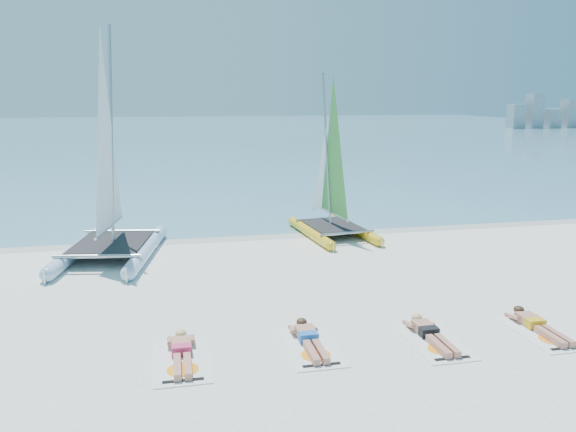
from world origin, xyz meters
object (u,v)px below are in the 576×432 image
object	(u,v)px
sunbather_a	(182,351)
sunbather_d	(536,324)
towel_a	(182,361)
sunbather_c	(430,333)
towel_d	(542,333)
towel_b	(311,347)
sunbather_b	(309,338)
catamaran_yellow	(329,182)
towel_c	(434,342)
catamaran_blue	(108,187)

from	to	relation	value
sunbather_a	sunbather_d	distance (m)	7.23
towel_a	sunbather_c	xyz separation A→B (m)	(4.87, 0.01, 0.11)
sunbather_c	towel_d	bearing A→B (deg)	-6.09
towel_b	sunbather_b	world-z (taller)	sunbather_b
sunbather_b	catamaran_yellow	bearing A→B (deg)	71.75
sunbather_a	towel_a	bearing A→B (deg)	-90.00
towel_c	towel_d	world-z (taller)	same
sunbather_b	sunbather_c	distance (m)	2.44
catamaran_blue	sunbather_c	distance (m)	10.25
catamaran_yellow	catamaran_blue	bearing A→B (deg)	-174.69
sunbather_b	sunbather_d	bearing A→B (deg)	-3.65
catamaran_blue	towel_c	size ratio (longest dim) A/B	3.83
sunbather_a	sunbather_b	size ratio (longest dim) A/B	1.00
sunbather_b	towel_c	size ratio (longest dim) A/B	0.93
towel_b	towel_d	bearing A→B (deg)	-3.65
catamaran_blue	sunbather_b	bearing A→B (deg)	-49.51
towel_c	sunbather_d	xyz separation A→B (m)	(2.36, 0.13, 0.11)
catamaran_blue	towel_a	size ratio (longest dim) A/B	3.83
catamaran_yellow	towel_d	world-z (taller)	catamaran_yellow
towel_b	towel_c	bearing A→B (deg)	-5.80
towel_a	sunbather_c	bearing A→B (deg)	0.10
towel_b	sunbather_d	world-z (taller)	sunbather_d
sunbather_a	sunbather_c	bearing A→B (deg)	-2.16
catamaran_blue	sunbather_c	bearing A→B (deg)	-38.31
towel_a	towel_c	world-z (taller)	same
catamaran_blue	sunbather_b	size ratio (longest dim) A/B	4.10
catamaran_blue	towel_b	size ratio (longest dim) A/B	3.83
towel_a	sunbather_d	world-z (taller)	sunbather_d
catamaran_yellow	sunbather_d	bearing A→B (deg)	-84.56
towel_b	catamaran_yellow	bearing A→B (deg)	72.12
towel_b	towel_c	world-z (taller)	same
towel_d	sunbather_a	bearing A→B (deg)	176.56
sunbather_c	catamaran_blue	bearing A→B (deg)	132.18
towel_c	sunbather_c	xyz separation A→B (m)	(-0.00, 0.19, 0.11)
sunbather_a	towel_d	world-z (taller)	sunbather_a
towel_a	catamaran_yellow	bearing A→B (deg)	59.33
sunbather_c	towel_d	world-z (taller)	sunbather_c
catamaran_blue	towel_c	distance (m)	10.41
towel_b	towel_d	world-z (taller)	same
towel_b	sunbather_c	size ratio (longest dim) A/B	1.07
sunbather_d	towel_b	bearing A→B (deg)	178.64
sunbather_a	sunbather_b	distance (m)	2.44
catamaran_yellow	sunbather_d	size ratio (longest dim) A/B	3.30
catamaran_yellow	towel_b	distance (m)	9.52
sunbather_d	sunbather_a	bearing A→B (deg)	178.08
towel_a	sunbather_c	size ratio (longest dim) A/B	1.07
catamaran_blue	catamaran_yellow	bearing A→B (deg)	21.33
towel_a	towel_b	size ratio (longest dim) A/B	1.00
catamaran_blue	sunbather_a	size ratio (longest dim) A/B	4.10
sunbather_b	towel_c	xyz separation A→B (m)	(2.42, -0.44, -0.11)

